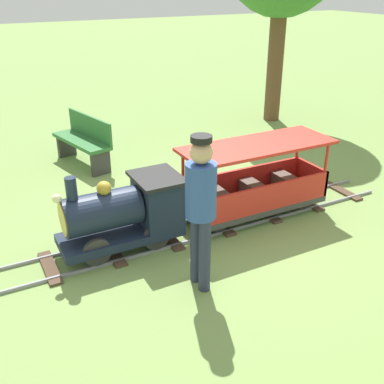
{
  "coord_description": "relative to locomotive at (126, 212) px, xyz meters",
  "views": [
    {
      "loc": [
        -4.43,
        2.58,
        2.91
      ],
      "look_at": [
        0.0,
        0.27,
        0.55
      ],
      "focal_mm": 42.94,
      "sensor_mm": 36.0,
      "label": 1
    }
  ],
  "objects": [
    {
      "name": "ground_plane",
      "position": [
        0.0,
        -1.12,
        -0.48
      ],
      "size": [
        60.0,
        60.0,
        0.0
      ],
      "primitive_type": "plane",
      "color": "#75934C"
    },
    {
      "name": "track",
      "position": [
        0.0,
        -0.87,
        -0.47
      ],
      "size": [
        0.68,
        5.7,
        0.04
      ],
      "color": "gray",
      "rests_on": "ground_plane"
    },
    {
      "name": "locomotive",
      "position": [
        0.0,
        0.0,
        0.0
      ],
      "size": [
        0.64,
        1.45,
        0.99
      ],
      "color": "#192338",
      "rests_on": "ground_plane"
    },
    {
      "name": "passenger_car",
      "position": [
        0.0,
        -1.77,
        -0.06
      ],
      "size": [
        0.74,
        2.0,
        0.97
      ],
      "color": "#3F3F3F",
      "rests_on": "ground_plane"
    },
    {
      "name": "conductor_person",
      "position": [
        -1.0,
        -0.42,
        0.47
      ],
      "size": [
        0.3,
        0.3,
        1.62
      ],
      "color": "#282D47",
      "rests_on": "ground_plane"
    },
    {
      "name": "park_bench",
      "position": [
        2.86,
        -0.3,
        -0.07
      ],
      "size": [
        1.36,
        0.71,
        0.82
      ],
      "color": "#2D6B33",
      "rests_on": "ground_plane"
    }
  ]
}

